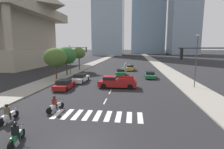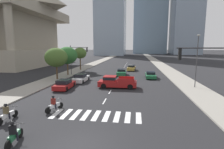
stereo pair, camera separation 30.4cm
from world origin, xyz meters
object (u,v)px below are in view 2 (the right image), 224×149
motorcycle_lead (54,105)px  pickup_truck (116,82)px  sedan_red_4 (64,85)px  street_tree_nearest (56,57)px  sedan_gold_2 (131,68)px  street_tree_third (80,53)px  sedan_green_3 (151,75)px  street_tree_second (67,55)px  street_lamp_east (197,57)px  sedan_white_0 (81,78)px  motorcycle_third (7,114)px  traffic_signal_near (212,68)px  traffic_signal_far (77,55)px  motorcycle_trailing (14,135)px  sedan_green_1 (122,72)px

motorcycle_lead → pickup_truck: pickup_truck is taller
sedan_red_4 → street_tree_nearest: size_ratio=0.78×
street_tree_nearest → sedan_gold_2: bearing=48.7°
street_tree_nearest → street_tree_third: 13.30m
sedan_green_3 → street_tree_second: bearing=-91.0°
street_lamp_east → sedan_white_0: bearing=172.5°
motorcycle_third → street_lamp_east: street_lamp_east is taller
sedan_green_3 → street_lamp_east: 10.33m
traffic_signal_near → street_lamp_east: size_ratio=0.81×
traffic_signal_far → sedan_green_3: bearing=-5.6°
sedan_red_4 → motorcycle_lead: bearing=-163.9°
pickup_truck → sedan_gold_2: pickup_truck is taller
motorcycle_trailing → street_tree_second: bearing=3.9°
sedan_gold_2 → street_lamp_east: size_ratio=0.60×
street_tree_nearest → sedan_green_1: bearing=31.2°
traffic_signal_near → street_lamp_east: street_lamp_east is taller
sedan_red_4 → pickup_truck: bearing=-77.3°
sedan_red_4 → street_tree_nearest: bearing=31.8°
sedan_gold_2 → street_tree_nearest: size_ratio=0.80×
sedan_red_4 → street_tree_nearest: street_tree_nearest is taller
pickup_truck → street_lamp_east: (11.27, 1.12, 3.61)m
motorcycle_third → motorcycle_lead: bearing=-43.9°
sedan_green_3 → motorcycle_lead: bearing=-27.2°
street_tree_third → sedan_gold_2: bearing=6.1°
motorcycle_trailing → street_tree_second: (-6.71, 25.07, 3.56)m
motorcycle_third → sedan_white_0: (0.78, 16.13, 0.04)m
street_lamp_east → street_tree_third: street_lamp_east is taller
traffic_signal_far → street_tree_second: size_ratio=1.05×
sedan_green_3 → traffic_signal_near: 20.05m
motorcycle_third → sedan_red_4: size_ratio=0.52×
traffic_signal_far → street_lamp_east: (20.57, -9.26, 0.20)m
sedan_green_3 → traffic_signal_far: 15.51m
traffic_signal_far → traffic_signal_near: bearing=-49.6°
sedan_green_3 → traffic_signal_far: (-14.99, 1.47, 3.68)m
motorcycle_third → sedan_white_0: 16.15m
motorcycle_lead → pickup_truck: bearing=-4.1°
sedan_green_1 → sedan_red_4: 14.66m
sedan_red_4 → sedan_green_1: bearing=-29.6°
traffic_signal_far → sedan_white_0: bearing=-66.9°
sedan_green_1 → street_tree_third: 13.39m
sedan_white_0 → street_tree_nearest: bearing=79.9°
motorcycle_third → sedan_red_4: (0.05, 10.97, 0.02)m
sedan_green_1 → street_lamp_east: size_ratio=0.60×
pickup_truck → street_tree_second: 14.95m
motorcycle_third → sedan_gold_2: size_ratio=0.50×
traffic_signal_far → street_tree_third: bearing=103.4°
motorcycle_trailing → sedan_red_4: motorcycle_trailing is taller
street_tree_third → sedan_red_4: bearing=-78.4°
motorcycle_trailing → street_tree_third: (-6.71, 33.36, 3.75)m
motorcycle_lead → sedan_gold_2: size_ratio=0.46×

